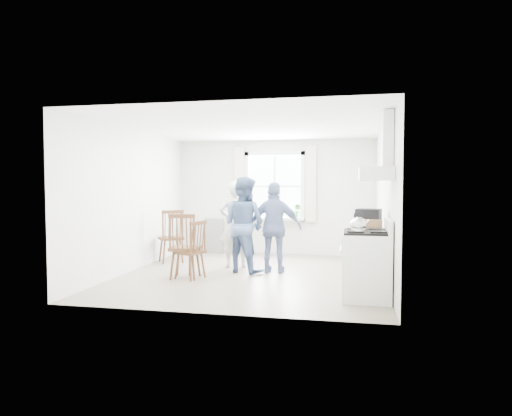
{
  "coord_description": "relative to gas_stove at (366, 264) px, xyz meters",
  "views": [
    {
      "loc": [
        1.66,
        -7.81,
        1.6
      ],
      "look_at": [
        0.03,
        0.2,
        1.17
      ],
      "focal_mm": 32.0,
      "sensor_mm": 36.0,
      "label": 1
    }
  ],
  "objects": [
    {
      "name": "person_mid",
      "position": [
        -2.11,
        1.55,
        0.38
      ],
      "size": [
        1.11,
        1.11,
        1.73
      ],
      "primitive_type": "imported",
      "rotation": [
        0.0,
        0.0,
        2.73
      ],
      "color": "#485E86",
      "rests_on": "ground"
    },
    {
      "name": "cardboard_box",
      "position": [
        0.09,
        0.51,
        0.5
      ],
      "size": [
        0.31,
        0.25,
        0.17
      ],
      "primitive_type": "cube",
      "rotation": [
        0.0,
        0.0,
        0.27
      ],
      "color": "#A3734F",
      "rests_on": "low_cabinet"
    },
    {
      "name": "windsor_chair_a",
      "position": [
        -3.74,
        2.18,
        0.18
      ],
      "size": [
        0.63,
        0.63,
        1.09
      ],
      "color": "#472A17",
      "rests_on": "ground"
    },
    {
      "name": "person_left",
      "position": [
        -2.38,
        1.98,
        0.35
      ],
      "size": [
        0.75,
        0.75,
        1.67
      ],
      "primitive_type": "imported",
      "rotation": [
        0.0,
        0.0,
        3.42
      ],
      "color": "silver",
      "rests_on": "ground"
    },
    {
      "name": "gas_stove",
      "position": [
        0.0,
        0.0,
        0.0
      ],
      "size": [
        0.68,
        0.76,
        1.12
      ],
      "color": "white",
      "rests_on": "ground"
    },
    {
      "name": "shelf_unit",
      "position": [
        -3.31,
        3.68,
        -0.08
      ],
      "size": [
        0.4,
        0.3,
        0.8
      ],
      "primitive_type": "cube",
      "color": "gray",
      "rests_on": "ground"
    },
    {
      "name": "window_assembly",
      "position": [
        -1.91,
        3.8,
        0.98
      ],
      "size": [
        1.88,
        0.24,
        1.7
      ],
      "color": "white",
      "rests_on": "room_shell"
    },
    {
      "name": "windsor_chair_b",
      "position": [
        -2.96,
        0.72,
        0.2
      ],
      "size": [
        0.51,
        0.5,
        1.12
      ],
      "color": "#472A17",
      "rests_on": "ground"
    },
    {
      "name": "windsor_chair_c",
      "position": [
        -2.77,
        0.78,
        0.12
      ],
      "size": [
        0.53,
        0.54,
        0.99
      ],
      "color": "#472A17",
      "rests_on": "ground"
    },
    {
      "name": "kettle",
      "position": [
        -0.12,
        -0.19,
        0.56
      ],
      "size": [
        0.21,
        0.21,
        0.3
      ],
      "color": "silver",
      "rests_on": "gas_stove"
    },
    {
      "name": "range_hood",
      "position": [
        0.16,
        -0.0,
        1.42
      ],
      "size": [
        0.45,
        0.76,
        0.94
      ],
      "color": "silver",
      "rests_on": "room_shell"
    },
    {
      "name": "person_right",
      "position": [
        -1.55,
        1.61,
        0.33
      ],
      "size": [
        0.97,
        0.97,
        1.64
      ],
      "primitive_type": "imported",
      "rotation": [
        0.0,
        0.0,
        3.16
      ],
      "color": "navy",
      "rests_on": "ground"
    },
    {
      "name": "room_shell",
      "position": [
        -1.91,
        1.35,
        0.82
      ],
      "size": [
        4.62,
        5.12,
        2.64
      ],
      "color": "gray",
      "rests_on": "ground"
    },
    {
      "name": "low_cabinet",
      "position": [
        0.07,
        0.7,
        -0.03
      ],
      "size": [
        0.5,
        0.55,
        0.9
      ],
      "primitive_type": "cube",
      "color": "silver",
      "rests_on": "ground"
    },
    {
      "name": "potted_plant",
      "position": [
        -1.38,
        3.71,
        0.52
      ],
      "size": [
        0.22,
        0.22,
        0.3
      ],
      "primitive_type": "imported",
      "rotation": [
        0.0,
        0.0,
        -0.4
      ],
      "color": "#2F692E",
      "rests_on": "window_assembly"
    },
    {
      "name": "stereo_stack",
      "position": [
        0.05,
        0.72,
        0.58
      ],
      "size": [
        0.42,
        0.39,
        0.32
      ],
      "color": "black",
      "rests_on": "low_cabinet"
    }
  ]
}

